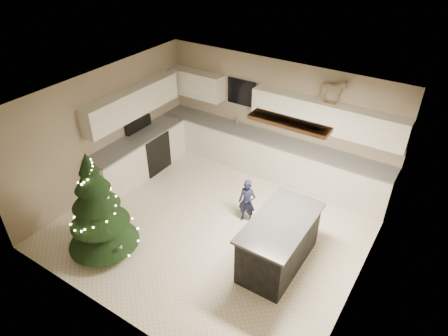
{
  "coord_description": "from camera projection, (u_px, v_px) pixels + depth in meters",
  "views": [
    {
      "loc": [
        3.35,
        -4.84,
        5.24
      ],
      "look_at": [
        0.0,
        0.35,
        1.15
      ],
      "focal_mm": 32.0,
      "sensor_mm": 36.0,
      "label": 1
    }
  ],
  "objects": [
    {
      "name": "toddler",
      "position": [
        247.0,
        202.0,
        7.67
      ],
      "size": [
        0.37,
        0.28,
        0.93
      ],
      "primitive_type": "imported",
      "rotation": [
        0.0,
        0.0,
        0.17
      ],
      "color": "black",
      "rests_on": "ground_plane"
    },
    {
      "name": "ground_plane",
      "position": [
        214.0,
        225.0,
        7.8
      ],
      "size": [
        5.5,
        5.5,
        0.0
      ],
      "primitive_type": "plane",
      "color": "beige"
    },
    {
      "name": "room_shell",
      "position": [
        214.0,
        149.0,
        6.83
      ],
      "size": [
        5.52,
        5.02,
        2.61
      ],
      "color": "gray",
      "rests_on": "ground_plane"
    },
    {
      "name": "bar_stool",
      "position": [
        265.0,
        223.0,
        7.09
      ],
      "size": [
        0.36,
        0.36,
        0.68
      ],
      "rotation": [
        0.0,
        0.0,
        0.06
      ],
      "color": "brown",
      "rests_on": "ground_plane"
    },
    {
      "name": "rocking_horse",
      "position": [
        332.0,
        91.0,
        7.65
      ],
      "size": [
        0.62,
        0.44,
        0.5
      ],
      "rotation": [
        0.0,
        0.0,
        1.92
      ],
      "color": "brown",
      "rests_on": "cabinetry"
    },
    {
      "name": "christmas_tree",
      "position": [
        98.0,
        213.0,
        6.8
      ],
      "size": [
        1.28,
        1.24,
        2.05
      ],
      "rotation": [
        0.0,
        0.0,
        0.09
      ],
      "color": "#3F2816",
      "rests_on": "ground_plane"
    },
    {
      "name": "island",
      "position": [
        279.0,
        242.0,
        6.73
      ],
      "size": [
        0.9,
        1.7,
        0.95
      ],
      "color": "black",
      "rests_on": "ground_plane"
    },
    {
      "name": "cabinetry",
      "position": [
        221.0,
        144.0,
        8.95
      ],
      "size": [
        5.5,
        3.2,
        2.0
      ],
      "color": "silver",
      "rests_on": "ground_plane"
    }
  ]
}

